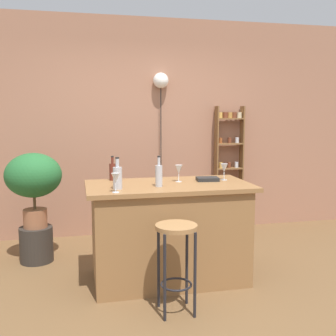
{
  "coord_description": "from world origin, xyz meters",
  "views": [
    {
      "loc": [
        -0.82,
        -3.34,
        1.58
      ],
      "look_at": [
        0.05,
        0.55,
        1.05
      ],
      "focal_mm": 43.28,
      "sensor_mm": 36.0,
      "label": 1
    }
  ],
  "objects": [
    {
      "name": "potted_plant",
      "position": [
        -1.29,
        1.06,
        0.9
      ],
      "size": [
        0.59,
        0.53,
        0.8
      ],
      "color": "#935B3D",
      "rests_on": "plant_stool"
    },
    {
      "name": "cookbook",
      "position": [
        0.41,
        0.38,
        0.95
      ],
      "size": [
        0.23,
        0.17,
        0.03
      ],
      "primitive_type": "cube",
      "rotation": [
        0.0,
        0.0,
        -0.11
      ],
      "color": "black",
      "rests_on": "kitchen_counter"
    },
    {
      "name": "bottle_sauce_amber",
      "position": [
        -0.49,
        0.62,
        1.02
      ],
      "size": [
        0.06,
        0.06,
        0.24
      ],
      "color": "#5B2319",
      "rests_on": "kitchen_counter"
    },
    {
      "name": "kitchen_counter",
      "position": [
        0.0,
        0.3,
        0.47
      ],
      "size": [
        1.53,
        0.82,
        0.93
      ],
      "color": "olive",
      "rests_on": "ground"
    },
    {
      "name": "back_wall",
      "position": [
        0.0,
        1.95,
        1.4
      ],
      "size": [
        6.4,
        0.1,
        2.8
      ],
      "primitive_type": "cube",
      "color": "#9E6B51",
      "rests_on": "ground"
    },
    {
      "name": "bottle_wine_red",
      "position": [
        -0.49,
        0.14,
        1.04
      ],
      "size": [
        0.08,
        0.08,
        0.28
      ],
      "color": "#B2B2B7",
      "rests_on": "kitchen_counter"
    },
    {
      "name": "plant_stool",
      "position": [
        -1.29,
        1.06,
        0.19
      ],
      "size": [
        0.35,
        0.35,
        0.38
      ],
      "primitive_type": "cylinder",
      "color": "#2D2823",
      "rests_on": "ground"
    },
    {
      "name": "bar_stool",
      "position": [
        -0.09,
        -0.36,
        0.53
      ],
      "size": [
        0.33,
        0.33,
        0.72
      ],
      "color": "black",
      "rests_on": "ground"
    },
    {
      "name": "ground",
      "position": [
        0.0,
        0.0,
        0.0
      ],
      "size": [
        12.0,
        12.0,
        0.0
      ],
      "primitive_type": "plane",
      "color": "brown"
    },
    {
      "name": "wine_glass_center",
      "position": [
        -0.52,
        -0.01,
        1.05
      ],
      "size": [
        0.07,
        0.07,
        0.16
      ],
      "color": "silver",
      "rests_on": "kitchen_counter"
    },
    {
      "name": "wine_glass_right",
      "position": [
        0.12,
        0.39,
        1.05
      ],
      "size": [
        0.07,
        0.07,
        0.16
      ],
      "color": "silver",
      "rests_on": "kitchen_counter"
    },
    {
      "name": "wine_glass_left",
      "position": [
        0.58,
        0.39,
        1.05
      ],
      "size": [
        0.07,
        0.07,
        0.16
      ],
      "color": "silver",
      "rests_on": "kitchen_counter"
    },
    {
      "name": "pendant_globe_light",
      "position": [
        0.25,
        1.84,
        1.97
      ],
      "size": [
        0.2,
        0.2,
        2.1
      ],
      "color": "black",
      "rests_on": "ground"
    },
    {
      "name": "bottle_vinegar",
      "position": [
        -0.12,
        0.18,
        1.03
      ],
      "size": [
        0.06,
        0.06,
        0.28
      ],
      "color": "#B2B2B7",
      "rests_on": "kitchen_counter"
    },
    {
      "name": "spice_shelf",
      "position": [
        1.18,
        1.81,
        0.87
      ],
      "size": [
        0.38,
        0.14,
        1.68
      ],
      "color": "brown",
      "rests_on": "ground"
    }
  ]
}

